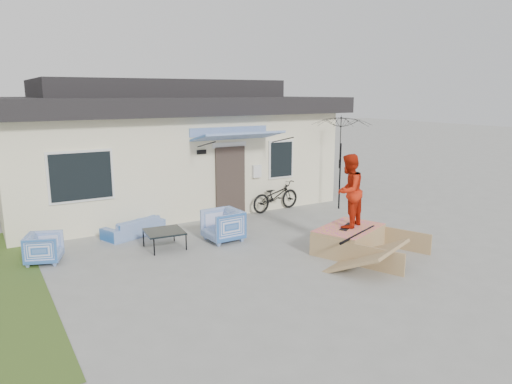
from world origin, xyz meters
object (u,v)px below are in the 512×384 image
skate_ramp (349,239)px  skater (349,190)px  armchair_left (44,247)px  bicycle (276,193)px  skateboard (347,226)px  loveseat (134,224)px  patio_umbrella (341,154)px  armchair_right (223,224)px  coffee_table (165,239)px

skate_ramp → skater: (-0.02, 0.05, 1.18)m
armchair_left → bicycle: size_ratio=0.40×
armchair_left → skateboard: size_ratio=1.00×
loveseat → patio_umbrella: patio_umbrella is taller
armchair_right → bicycle: size_ratio=0.49×
skateboard → coffee_table: bearing=116.0°
armchair_left → skater: 6.89m
skate_ramp → skater: skater is taller
coffee_table → skate_ramp: skate_ramp is taller
armchair_left → skater: size_ratio=0.42×
bicycle → skate_ramp: bicycle is taller
bicycle → skateboard: size_ratio=2.49×
loveseat → patio_umbrella: size_ratio=0.74×
bicycle → patio_umbrella: 2.36m
loveseat → bicycle: 4.66m
armchair_left → skater: bearing=-93.4°
bicycle → armchair_right: bearing=116.3°
loveseat → armchair_left: 2.46m
patio_umbrella → skater: 4.12m
armchair_right → skateboard: bearing=42.9°
armchair_right → skater: size_ratio=0.51×
skater → armchair_right: bearing=-68.4°
skate_ramp → skater: 1.18m
skate_ramp → skateboard: (-0.02, 0.05, 0.30)m
patio_umbrella → skateboard: 4.27m
armchair_left → skate_ramp: 6.84m
loveseat → armchair_left: size_ratio=2.25×
loveseat → skater: size_ratio=0.95×
bicycle → patio_umbrella: size_ratio=0.82×
coffee_table → skateboard: (3.64, -2.32, 0.36)m
coffee_table → loveseat: bearing=103.5°
bicycle → skater: skater is taller
armchair_left → bicycle: 7.03m
bicycle → skate_ramp: 4.19m
skater → skateboard: bearing=180.0°
patio_umbrella → skater: bearing=-128.1°
coffee_table → patio_umbrella: bearing=8.4°
loveseat → skate_ramp: loveseat is taller
armchair_left → loveseat: bearing=-46.5°
skate_ramp → skateboard: 0.30m
patio_umbrella → skater: size_ratio=1.29×
bicycle → skater: 4.22m
skater → bicycle: bearing=-123.3°
skate_ramp → armchair_left: bearing=134.4°
bicycle → skateboard: (-0.66, -4.07, -0.00)m
armchair_right → skateboard: armchair_right is taller
bicycle → loveseat: bearing=86.5°
loveseat → skater: (3.97, -3.70, 1.13)m
bicycle → skater: bearing=162.7°
skater → armchair_left: bearing=-47.7°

